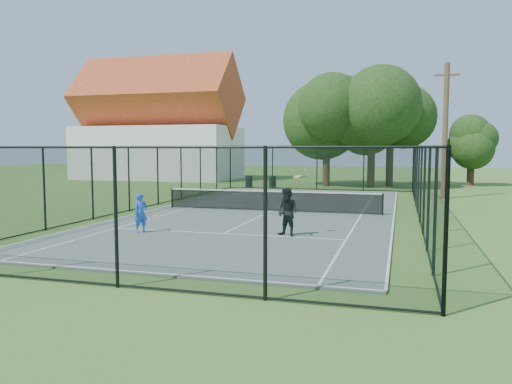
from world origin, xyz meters
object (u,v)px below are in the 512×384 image
(tennis_net, at_px, (271,200))
(player_black, at_px, (288,212))
(trash_bin_left, at_px, (249,181))
(trash_bin_right, at_px, (273,182))
(utility_pole, at_px, (445,130))
(player_blue, at_px, (141,213))

(tennis_net, bearing_deg, player_black, -70.78)
(trash_bin_left, height_order, player_black, player_black)
(trash_bin_right, bearing_deg, utility_pole, -23.98)
(tennis_net, distance_m, player_black, 6.61)
(tennis_net, bearing_deg, utility_pole, 47.86)
(tennis_net, xyz_separation_m, utility_pole, (8.14, 9.00, 3.42))
(player_blue, distance_m, player_black, 5.05)
(tennis_net, xyz_separation_m, player_blue, (-2.82, -6.92, 0.15))
(tennis_net, xyz_separation_m, trash_bin_right, (-3.56, 14.21, -0.14))
(utility_pole, bearing_deg, trash_bin_left, 158.81)
(player_blue, bearing_deg, player_black, 7.79)
(trash_bin_left, height_order, utility_pole, utility_pole)
(player_black, bearing_deg, utility_pole, 68.61)
(utility_pole, relative_size, player_black, 3.57)
(tennis_net, distance_m, trash_bin_right, 14.64)
(trash_bin_right, height_order, player_blue, player_blue)
(tennis_net, height_order, player_blue, player_blue)
(trash_bin_right, height_order, utility_pole, utility_pole)
(player_black, bearing_deg, tennis_net, 109.22)
(utility_pole, bearing_deg, tennis_net, -132.14)
(trash_bin_right, relative_size, utility_pole, 0.11)
(tennis_net, relative_size, trash_bin_right, 11.60)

